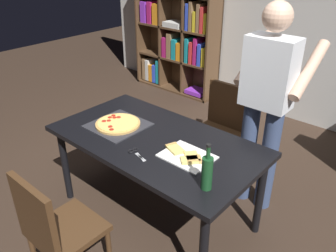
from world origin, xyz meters
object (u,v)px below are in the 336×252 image
(wine_bottle, at_px, (207,172))
(dining_table, at_px, (156,147))
(kitchen_scissors, at_px, (136,153))
(chair_near_camera, at_px, (54,227))
(pepperoni_pizza_on_tray, at_px, (118,124))
(person_serving_pizza, at_px, (267,100))
(chair_far_side, at_px, (220,124))
(bookshelf, at_px, (176,29))

(wine_bottle, bearing_deg, dining_table, 159.73)
(dining_table, distance_m, kitchen_scissors, 0.27)
(dining_table, height_order, chair_near_camera, chair_near_camera)
(pepperoni_pizza_on_tray, bearing_deg, dining_table, 7.53)
(person_serving_pizza, height_order, wine_bottle, person_serving_pizza)
(chair_far_side, relative_size, pepperoni_pizza_on_tray, 2.09)
(chair_near_camera, bearing_deg, person_serving_pizza, 71.97)
(person_serving_pizza, xyz_separation_m, wine_bottle, (0.12, -0.96, -0.13))
(pepperoni_pizza_on_tray, bearing_deg, chair_near_camera, -66.95)
(chair_near_camera, height_order, pepperoni_pizza_on_tray, chair_near_camera)
(chair_far_side, relative_size, bookshelf, 0.46)
(bookshelf, distance_m, pepperoni_pizza_on_tray, 2.81)
(chair_far_side, xyz_separation_m, bookshelf, (-1.78, 1.44, 0.44))
(dining_table, height_order, person_serving_pizza, person_serving_pizza)
(chair_far_side, bearing_deg, bookshelf, 141.01)
(kitchen_scissors, bearing_deg, wine_bottle, 0.82)
(bookshelf, bearing_deg, dining_table, -53.24)
(chair_far_side, height_order, pepperoni_pizza_on_tray, chair_far_side)
(pepperoni_pizza_on_tray, xyz_separation_m, wine_bottle, (1.04, -0.19, 0.10))
(dining_table, height_order, bookshelf, bookshelf)
(chair_near_camera, height_order, kitchen_scissors, chair_near_camera)
(chair_near_camera, distance_m, bookshelf, 3.79)
(dining_table, xyz_separation_m, kitchen_scissors, (0.04, -0.25, 0.08))
(dining_table, bearing_deg, bookshelf, 126.76)
(chair_near_camera, relative_size, kitchen_scissors, 4.53)
(person_serving_pizza, distance_m, kitchen_scissors, 1.12)
(wine_bottle, bearing_deg, chair_far_side, 119.05)
(chair_near_camera, distance_m, chair_far_side, 1.88)
(person_serving_pizza, height_order, kitchen_scissors, person_serving_pizza)
(person_serving_pizza, distance_m, pepperoni_pizza_on_tray, 1.22)
(chair_far_side, distance_m, bookshelf, 2.33)
(pepperoni_pizza_on_tray, bearing_deg, person_serving_pizza, 39.95)
(dining_table, bearing_deg, chair_near_camera, -90.00)
(pepperoni_pizza_on_tray, bearing_deg, wine_bottle, -10.53)
(bookshelf, bearing_deg, chair_near_camera, -61.83)
(pepperoni_pizza_on_tray, height_order, kitchen_scissors, pepperoni_pizza_on_tray)
(chair_near_camera, xyz_separation_m, bookshelf, (-1.78, 3.32, 0.44))
(chair_far_side, relative_size, person_serving_pizza, 0.51)
(dining_table, xyz_separation_m, bookshelf, (-1.78, 2.38, 0.28))
(chair_far_side, bearing_deg, kitchen_scissors, -88.08)
(chair_far_side, distance_m, pepperoni_pizza_on_tray, 1.09)
(chair_near_camera, bearing_deg, wine_bottle, 46.71)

